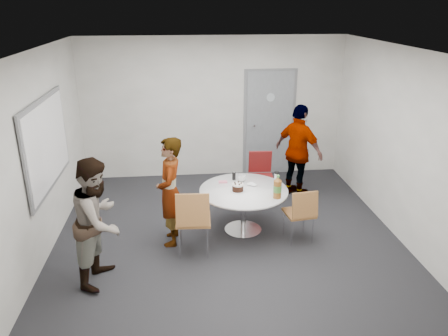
{
  "coord_description": "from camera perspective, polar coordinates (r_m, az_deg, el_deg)",
  "views": [
    {
      "loc": [
        -0.62,
        -5.71,
        3.27
      ],
      "look_at": [
        -0.02,
        0.25,
        0.98
      ],
      "focal_mm": 35.0,
      "sensor_mm": 36.0,
      "label": 1
    }
  ],
  "objects": [
    {
      "name": "floor",
      "position": [
        6.61,
        0.39,
        -8.72
      ],
      "size": [
        5.0,
        5.0,
        0.0
      ],
      "primitive_type": "plane",
      "color": "black",
      "rests_on": "ground"
    },
    {
      "name": "chair_far",
      "position": [
        7.53,
        4.81,
        -0.47
      ],
      "size": [
        0.44,
        0.47,
        0.87
      ],
      "rotation": [
        0.0,
        0.0,
        3.08
      ],
      "color": "maroon",
      "rests_on": "floor"
    },
    {
      "name": "table",
      "position": [
        6.46,
        2.88,
        -3.52
      ],
      "size": [
        1.3,
        1.3,
        1.02
      ],
      "color": "white",
      "rests_on": "floor"
    },
    {
      "name": "ceiling",
      "position": [
        5.77,
        0.45,
        15.28
      ],
      "size": [
        5.0,
        5.0,
        0.0
      ],
      "primitive_type": "plane",
      "rotation": [
        3.14,
        0.0,
        0.0
      ],
      "color": "silver",
      "rests_on": "wall_back"
    },
    {
      "name": "person_right",
      "position": [
        7.7,
        9.72,
        2.14
      ],
      "size": [
        0.91,
        1.01,
        1.65
      ],
      "primitive_type": "imported",
      "rotation": [
        0.0,
        0.0,
        2.23
      ],
      "color": "black",
      "rests_on": "floor"
    },
    {
      "name": "person_left",
      "position": [
        5.49,
        -16.08,
        -6.66
      ],
      "size": [
        0.77,
        0.9,
        1.6
      ],
      "primitive_type": "imported",
      "rotation": [
        0.0,
        0.0,
        1.33
      ],
      "color": "white",
      "rests_on": "floor"
    },
    {
      "name": "wall_right",
      "position": [
        6.78,
        21.95,
        2.95
      ],
      "size": [
        0.0,
        5.0,
        5.0
      ],
      "primitive_type": "plane",
      "rotation": [
        1.57,
        0.0,
        -1.57
      ],
      "color": "#B8B6AE",
      "rests_on": "floor"
    },
    {
      "name": "whiteboard",
      "position": [
        6.45,
        -22.12,
        2.98
      ],
      "size": [
        0.04,
        1.9,
        1.25
      ],
      "color": "slate",
      "rests_on": "wall_left"
    },
    {
      "name": "chair_near_left",
      "position": [
        5.85,
        -4.07,
        -6.34
      ],
      "size": [
        0.49,
        0.52,
        0.97
      ],
      "rotation": [
        0.0,
        0.0,
        -0.05
      ],
      "color": "brown",
      "rests_on": "floor"
    },
    {
      "name": "door",
      "position": [
        8.66,
        5.92,
        5.82
      ],
      "size": [
        1.02,
        0.17,
        2.12
      ],
      "color": "slate",
      "rests_on": "wall_back"
    },
    {
      "name": "person_main",
      "position": [
        6.13,
        -7.04,
        -3.11
      ],
      "size": [
        0.4,
        0.59,
        1.57
      ],
      "primitive_type": "imported",
      "rotation": [
        0.0,
        0.0,
        -1.61
      ],
      "color": "#A5C6EA",
      "rests_on": "floor"
    },
    {
      "name": "wall_back",
      "position": [
        8.45,
        -1.42,
        7.81
      ],
      "size": [
        5.0,
        0.0,
        5.0
      ],
      "primitive_type": "plane",
      "rotation": [
        1.57,
        0.0,
        0.0
      ],
      "color": "#B8B6AE",
      "rests_on": "floor"
    },
    {
      "name": "wall_front",
      "position": [
        3.79,
        4.54,
        -9.57
      ],
      "size": [
        5.0,
        0.0,
        5.0
      ],
      "primitive_type": "plane",
      "rotation": [
        -1.57,
        0.0,
        0.0
      ],
      "color": "#B8B6AE",
      "rests_on": "floor"
    },
    {
      "name": "wall_left",
      "position": [
        6.31,
        -22.8,
        1.54
      ],
      "size": [
        0.0,
        5.0,
        5.0
      ],
      "primitive_type": "plane",
      "rotation": [
        1.57,
        0.0,
        1.57
      ],
      "color": "#B8B6AE",
      "rests_on": "floor"
    },
    {
      "name": "chair_near_right",
      "position": [
        6.3,
        10.1,
        -5.51
      ],
      "size": [
        0.44,
        0.47,
        0.82
      ],
      "rotation": [
        0.0,
        0.0,
        0.13
      ],
      "color": "brown",
      "rests_on": "floor"
    }
  ]
}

